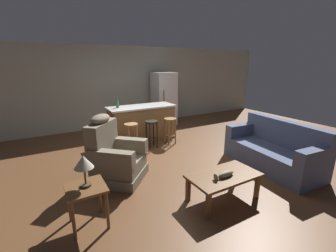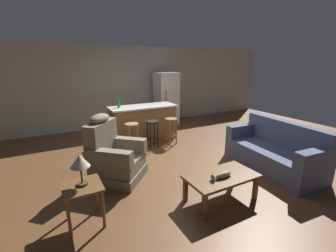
{
  "view_description": "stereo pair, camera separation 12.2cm",
  "coord_description": "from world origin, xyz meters",
  "px_view_note": "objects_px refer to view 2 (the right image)",
  "views": [
    {
      "loc": [
        -2.33,
        -4.13,
        2.05
      ],
      "look_at": [
        -0.02,
        -0.1,
        0.75
      ],
      "focal_mm": 24.0,
      "sensor_mm": 36.0,
      "label": 1
    },
    {
      "loc": [
        -2.22,
        -4.19,
        2.05
      ],
      "look_at": [
        -0.02,
        -0.1,
        0.75
      ],
      "focal_mm": 24.0,
      "sensor_mm": 36.0,
      "label": 2
    }
  ],
  "objects_px": {
    "couch": "(275,152)",
    "bar_stool_middle": "(152,129)",
    "fish_figurine": "(222,175)",
    "kitchen_island": "(143,123)",
    "bar_stool_left": "(132,132)",
    "end_table": "(83,192)",
    "refrigerator": "(166,99)",
    "bottle_tall_green": "(119,104)",
    "table_lamp": "(80,162)",
    "recliner_near_lamp": "(114,156)",
    "coffee_table": "(221,178)",
    "bar_stool_right": "(171,126)"
  },
  "relations": [
    {
      "from": "coffee_table",
      "to": "kitchen_island",
      "type": "xyz_separation_m",
      "value": [
        0.05,
        3.23,
        0.11
      ]
    },
    {
      "from": "recliner_near_lamp",
      "to": "end_table",
      "type": "relative_size",
      "value": 2.14
    },
    {
      "from": "fish_figurine",
      "to": "bottle_tall_green",
      "type": "xyz_separation_m",
      "value": [
        -0.51,
        3.39,
        0.59
      ]
    },
    {
      "from": "end_table",
      "to": "bar_stool_left",
      "type": "relative_size",
      "value": 0.82
    },
    {
      "from": "recliner_near_lamp",
      "to": "bar_stool_right",
      "type": "xyz_separation_m",
      "value": [
        1.82,
        1.13,
        0.05
      ]
    },
    {
      "from": "kitchen_island",
      "to": "bar_stool_middle",
      "type": "bearing_deg",
      "value": -91.4
    },
    {
      "from": "end_table",
      "to": "fish_figurine",
      "type": "bearing_deg",
      "value": -15.07
    },
    {
      "from": "couch",
      "to": "bar_stool_left",
      "type": "distance_m",
      "value": 3.15
    },
    {
      "from": "coffee_table",
      "to": "bottle_tall_green",
      "type": "xyz_separation_m",
      "value": [
        -0.58,
        3.32,
        0.68
      ]
    },
    {
      "from": "end_table",
      "to": "refrigerator",
      "type": "distance_m",
      "value": 5.21
    },
    {
      "from": "table_lamp",
      "to": "kitchen_island",
      "type": "distance_m",
      "value": 3.43
    },
    {
      "from": "fish_figurine",
      "to": "bar_stool_middle",
      "type": "xyz_separation_m",
      "value": [
        0.1,
        2.67,
        0.01
      ]
    },
    {
      "from": "coffee_table",
      "to": "couch",
      "type": "relative_size",
      "value": 0.56
    },
    {
      "from": "bar_stool_middle",
      "to": "refrigerator",
      "type": "relative_size",
      "value": 0.39
    },
    {
      "from": "bottle_tall_green",
      "to": "refrigerator",
      "type": "bearing_deg",
      "value": 29.36
    },
    {
      "from": "table_lamp",
      "to": "end_table",
      "type": "bearing_deg",
      "value": -120.42
    },
    {
      "from": "bar_stool_middle",
      "to": "bar_stool_right",
      "type": "relative_size",
      "value": 1.0
    },
    {
      "from": "couch",
      "to": "kitchen_island",
      "type": "bearing_deg",
      "value": -55.2
    },
    {
      "from": "bar_stool_left",
      "to": "bar_stool_right",
      "type": "height_order",
      "value": "same"
    },
    {
      "from": "fish_figurine",
      "to": "end_table",
      "type": "height_order",
      "value": "end_table"
    },
    {
      "from": "fish_figurine",
      "to": "recliner_near_lamp",
      "type": "bearing_deg",
      "value": 127.72
    },
    {
      "from": "bar_stool_right",
      "to": "refrigerator",
      "type": "height_order",
      "value": "refrigerator"
    },
    {
      "from": "fish_figurine",
      "to": "kitchen_island",
      "type": "relative_size",
      "value": 0.19
    },
    {
      "from": "table_lamp",
      "to": "bar_stool_middle",
      "type": "distance_m",
      "value": 2.93
    },
    {
      "from": "recliner_near_lamp",
      "to": "bar_stool_right",
      "type": "height_order",
      "value": "recliner_near_lamp"
    },
    {
      "from": "couch",
      "to": "table_lamp",
      "type": "distance_m",
      "value": 3.67
    },
    {
      "from": "kitchen_island",
      "to": "bar_stool_right",
      "type": "height_order",
      "value": "kitchen_island"
    },
    {
      "from": "table_lamp",
      "to": "coffee_table",
      "type": "bearing_deg",
      "value": -13.24
    },
    {
      "from": "kitchen_island",
      "to": "refrigerator",
      "type": "height_order",
      "value": "refrigerator"
    },
    {
      "from": "fish_figurine",
      "to": "bottle_tall_green",
      "type": "relative_size",
      "value": 1.31
    },
    {
      "from": "end_table",
      "to": "bar_stool_left",
      "type": "height_order",
      "value": "bar_stool_left"
    },
    {
      "from": "end_table",
      "to": "bar_stool_left",
      "type": "xyz_separation_m",
      "value": [
        1.43,
        2.16,
        0.01
      ]
    },
    {
      "from": "recliner_near_lamp",
      "to": "bottle_tall_green",
      "type": "xyz_separation_m",
      "value": [
        0.68,
        1.85,
        0.63
      ]
    },
    {
      "from": "refrigerator",
      "to": "recliner_near_lamp",
      "type": "bearing_deg",
      "value": -131.86
    },
    {
      "from": "couch",
      "to": "end_table",
      "type": "xyz_separation_m",
      "value": [
        -3.64,
        0.08,
        0.12
      ]
    },
    {
      "from": "coffee_table",
      "to": "end_table",
      "type": "height_order",
      "value": "end_table"
    },
    {
      "from": "coffee_table",
      "to": "bar_stool_left",
      "type": "relative_size",
      "value": 1.62
    },
    {
      "from": "coffee_table",
      "to": "fish_figurine",
      "type": "height_order",
      "value": "fish_figurine"
    },
    {
      "from": "bar_stool_right",
      "to": "coffee_table",
      "type": "bearing_deg",
      "value": -102.41
    },
    {
      "from": "recliner_near_lamp",
      "to": "bottle_tall_green",
      "type": "bearing_deg",
      "value": 112.55
    },
    {
      "from": "bar_stool_middle",
      "to": "table_lamp",
      "type": "bearing_deg",
      "value": -132.36
    },
    {
      "from": "coffee_table",
      "to": "bar_stool_middle",
      "type": "xyz_separation_m",
      "value": [
        0.04,
        2.6,
        0.11
      ]
    },
    {
      "from": "end_table",
      "to": "bar_stool_middle",
      "type": "relative_size",
      "value": 0.82
    },
    {
      "from": "recliner_near_lamp",
      "to": "fish_figurine",
      "type": "bearing_deg",
      "value": -9.62
    },
    {
      "from": "table_lamp",
      "to": "bottle_tall_green",
      "type": "bearing_deg",
      "value": 64.85
    },
    {
      "from": "coffee_table",
      "to": "kitchen_island",
      "type": "height_order",
      "value": "kitchen_island"
    },
    {
      "from": "couch",
      "to": "refrigerator",
      "type": "height_order",
      "value": "refrigerator"
    },
    {
      "from": "bar_stool_middle",
      "to": "couch",
      "type": "bearing_deg",
      "value": -53.26
    },
    {
      "from": "refrigerator",
      "to": "bottle_tall_green",
      "type": "bearing_deg",
      "value": -150.64
    },
    {
      "from": "couch",
      "to": "bar_stool_middle",
      "type": "bearing_deg",
      "value": -48.45
    }
  ]
}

